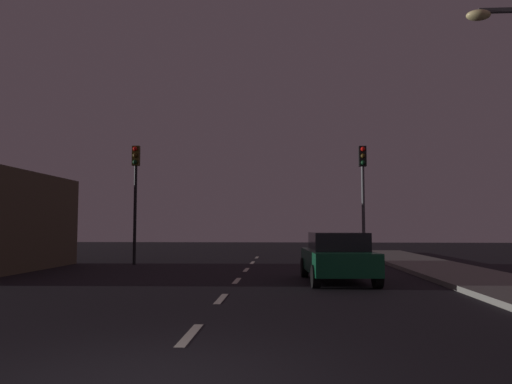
% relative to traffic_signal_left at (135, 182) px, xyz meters
% --- Properties ---
extents(ground_plane, '(80.00, 80.00, 0.00)m').
position_rel_traffic_signal_left_xyz_m(ground_plane, '(5.21, -9.33, -3.72)').
color(ground_plane, black).
extents(lane_stripe_second, '(0.16, 1.60, 0.01)m').
position_rel_traffic_signal_left_xyz_m(lane_stripe_second, '(5.21, -13.73, -3.71)').
color(lane_stripe_second, silver).
rests_on(lane_stripe_second, ground_plane).
extents(lane_stripe_third, '(0.16, 1.60, 0.01)m').
position_rel_traffic_signal_left_xyz_m(lane_stripe_third, '(5.21, -9.93, -3.71)').
color(lane_stripe_third, silver).
rests_on(lane_stripe_third, ground_plane).
extents(lane_stripe_fourth, '(0.16, 1.60, 0.01)m').
position_rel_traffic_signal_left_xyz_m(lane_stripe_fourth, '(5.21, -6.13, -3.71)').
color(lane_stripe_fourth, silver).
rests_on(lane_stripe_fourth, ground_plane).
extents(lane_stripe_fifth, '(0.16, 1.60, 0.01)m').
position_rel_traffic_signal_left_xyz_m(lane_stripe_fifth, '(5.21, -2.33, -3.71)').
color(lane_stripe_fifth, silver).
rests_on(lane_stripe_fifth, ground_plane).
extents(lane_stripe_sixth, '(0.16, 1.60, 0.01)m').
position_rel_traffic_signal_left_xyz_m(lane_stripe_sixth, '(5.21, 1.47, -3.71)').
color(lane_stripe_sixth, silver).
rests_on(lane_stripe_sixth, ground_plane).
extents(lane_stripe_seventh, '(0.16, 1.60, 0.01)m').
position_rel_traffic_signal_left_xyz_m(lane_stripe_seventh, '(5.21, 5.27, -3.71)').
color(lane_stripe_seventh, silver).
rests_on(lane_stripe_seventh, ground_plane).
extents(traffic_signal_left, '(0.32, 0.38, 5.35)m').
position_rel_traffic_signal_left_xyz_m(traffic_signal_left, '(0.00, 0.00, 0.00)').
color(traffic_signal_left, black).
rests_on(traffic_signal_left, ground_plane).
extents(traffic_signal_right, '(0.32, 0.38, 5.24)m').
position_rel_traffic_signal_left_xyz_m(traffic_signal_right, '(10.17, -0.00, -0.07)').
color(traffic_signal_right, '#4C4C51').
rests_on(traffic_signal_right, ground_plane).
extents(car_stopped_ahead, '(2.14, 4.18, 1.51)m').
position_rel_traffic_signal_left_xyz_m(car_stopped_ahead, '(8.32, -6.38, -2.95)').
color(car_stopped_ahead, '#0F4C2D').
rests_on(car_stopped_ahead, ground_plane).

